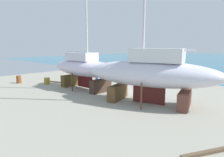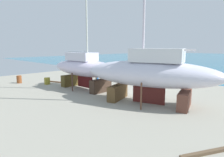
% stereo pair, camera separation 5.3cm
% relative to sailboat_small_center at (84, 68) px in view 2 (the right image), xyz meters
% --- Properties ---
extents(ground_plane, '(41.56, 41.56, 0.00)m').
position_rel_sailboat_small_center_xyz_m(ground_plane, '(5.17, 1.13, -2.20)').
color(ground_plane, '#9B9788').
extents(sailboat_small_center, '(9.43, 3.29, 16.64)m').
position_rel_sailboat_small_center_xyz_m(sailboat_small_center, '(0.00, 0.00, 0.00)').
color(sailboat_small_center, '#423024').
rests_on(sailboat_small_center, ground).
extents(sailboat_mid_port, '(10.95, 6.17, 18.55)m').
position_rel_sailboat_small_center_xyz_m(sailboat_mid_port, '(7.82, 0.17, 0.19)').
color(sailboat_mid_port, brown).
rests_on(sailboat_mid_port, ground).
extents(worker, '(0.37, 0.49, 1.66)m').
position_rel_sailboat_small_center_xyz_m(worker, '(-3.21, 4.52, -1.34)').
color(worker, navy).
rests_on(worker, ground).
extents(barrel_tipped_right, '(0.63, 0.89, 0.60)m').
position_rel_sailboat_small_center_xyz_m(barrel_tipped_right, '(5.55, 7.12, -1.90)').
color(barrel_tipped_right, olive).
rests_on(barrel_tipped_right, ground).
extents(barrel_ochre, '(0.76, 0.76, 0.95)m').
position_rel_sailboat_small_center_xyz_m(barrel_ochre, '(-5.16, 5.94, -1.72)').
color(barrel_ochre, brown).
rests_on(barrel_ochre, ground).
extents(barrel_by_slipway, '(0.85, 0.85, 0.78)m').
position_rel_sailboat_small_center_xyz_m(barrel_by_slipway, '(-1.08, 6.62, -1.81)').
color(barrel_by_slipway, olive).
rests_on(barrel_by_slipway, ground).
extents(barrel_blue_faded, '(0.83, 0.83, 0.76)m').
position_rel_sailboat_small_center_xyz_m(barrel_blue_faded, '(-5.03, -1.59, -1.81)').
color(barrel_blue_faded, olive).
rests_on(barrel_blue_faded, ground).
extents(barrel_tar_black, '(0.77, 0.77, 0.90)m').
position_rel_sailboat_small_center_xyz_m(barrel_tar_black, '(-8.11, -3.59, -1.75)').
color(barrel_tar_black, brown).
rests_on(barrel_tar_black, ground).
extents(timber_short_skew, '(2.11, 0.88, 0.13)m').
position_rel_sailboat_small_center_xyz_m(timber_short_skew, '(-5.63, -0.37, -2.13)').
color(timber_short_skew, brown).
rests_on(timber_short_skew, ground).
extents(timber_plank_near, '(1.36, 2.37, 0.13)m').
position_rel_sailboat_small_center_xyz_m(timber_plank_near, '(13.65, -4.25, -2.13)').
color(timber_plank_near, brown).
rests_on(timber_plank_near, ground).
extents(timber_long_fore, '(0.88, 1.81, 0.15)m').
position_rel_sailboat_small_center_xyz_m(timber_long_fore, '(-8.00, 4.52, -2.12)').
color(timber_long_fore, brown).
rests_on(timber_long_fore, ground).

